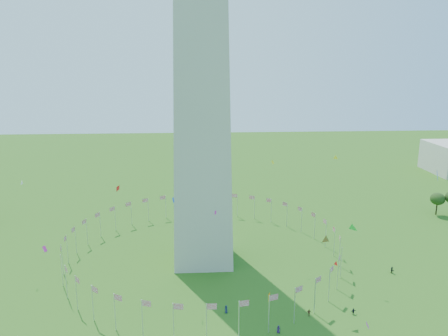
# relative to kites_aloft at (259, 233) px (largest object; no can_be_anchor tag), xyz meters

# --- Properties ---
(flag_ring) EXTENTS (80.24, 80.24, 9.00)m
(flag_ring) POSITION_rel_kites_aloft_xyz_m (-12.72, 26.60, -14.58)
(flag_ring) COLOR silver
(flag_ring) RESTS_ON ground
(kites_aloft) EXTENTS (108.62, 63.64, 36.86)m
(kites_aloft) POSITION_rel_kites_aloft_xyz_m (0.00, 0.00, 0.00)
(kites_aloft) COLOR green
(kites_aloft) RESTS_ON ground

